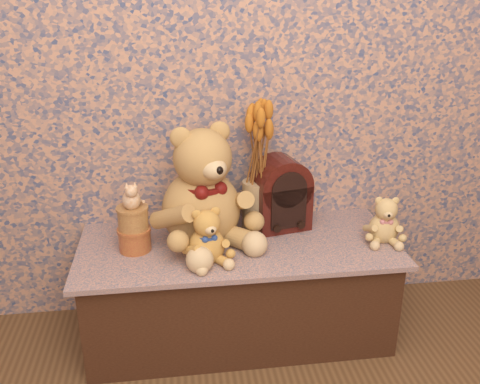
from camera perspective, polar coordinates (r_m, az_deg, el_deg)
The scene contains 10 objects.
display_shelf at distance 2.18m, azimuth -0.18°, elevation -10.59°, with size 1.26×0.54×0.43m, color #385072.
teddy_large at distance 2.01m, azimuth -4.36°, elevation 1.37°, with size 0.41×0.49×0.51m, color #A97441, non-canonical shape.
teddy_medium at distance 1.91m, azimuth -3.73°, elevation -4.46°, with size 0.18×0.22×0.23m, color #C28236, non-canonical shape.
teddy_small at distance 2.14m, azimuth 15.61°, elevation -2.65°, with size 0.16×0.19×0.20m, color tan, non-canonical shape.
cathedral_radio at distance 2.16m, azimuth 4.50°, elevation -0.06°, with size 0.22×0.16×0.31m, color #39110A, non-canonical shape.
ceramic_vase at distance 2.17m, azimuth 1.88°, elevation -1.40°, with size 0.12×0.12×0.21m, color tan.
dried_stalks at distance 2.06m, azimuth 1.99°, elevation 6.54°, with size 0.22×0.22×0.41m, color #C1691E, non-canonical shape.
biscuit_tin_lower at distance 2.05m, azimuth -11.46°, elevation -5.12°, with size 0.12×0.12×0.09m, color #C38539.
biscuit_tin_upper at distance 2.01m, azimuth -11.65°, elevation -2.86°, with size 0.11×0.11×0.09m, color tan.
cat_figurine at distance 1.97m, azimuth -11.88°, elevation -0.18°, with size 0.08×0.09×0.11m, color silver, non-canonical shape.
Camera 1 is at (-0.24, -0.59, 1.39)m, focal length 38.91 mm.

